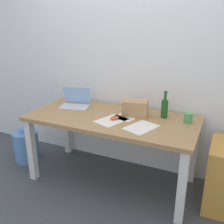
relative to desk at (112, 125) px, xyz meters
name	(u,v)px	position (x,y,z in m)	size (l,w,h in m)	color
ground_plane	(112,179)	(0.00, 0.00, -0.64)	(8.00, 8.00, 0.00)	#42474C
back_wall	(130,53)	(0.00, 0.45, 0.66)	(5.20, 0.08, 2.60)	white
desk	(112,125)	(0.00, 0.00, 0.00)	(1.68, 0.78, 0.73)	#A37A4C
laptop_left	(76,103)	(-0.49, 0.11, 0.14)	(0.35, 0.29, 0.21)	silver
beer_bottle	(165,108)	(0.47, 0.20, 0.19)	(0.07, 0.07, 0.26)	#1E5123
computer_mouse	(115,118)	(0.06, -0.06, 0.11)	(0.06, 0.10, 0.03)	#D84C38
cardboard_box	(135,108)	(0.20, 0.12, 0.17)	(0.25, 0.14, 0.16)	tan
coffee_mug	(188,118)	(0.71, 0.16, 0.14)	(0.08, 0.08, 0.10)	#4C9E56
paper_sheet_front_right	(141,127)	(0.35, -0.13, 0.10)	(0.21, 0.30, 0.00)	white
paper_sheet_near_back	(128,116)	(0.14, 0.09, 0.10)	(0.21, 0.30, 0.00)	white
paper_sheet_center	(111,120)	(0.04, -0.09, 0.10)	(0.21, 0.30, 0.00)	white
water_cooler_jug	(26,146)	(-1.13, -0.05, -0.45)	(0.30, 0.30, 0.42)	#598CC6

